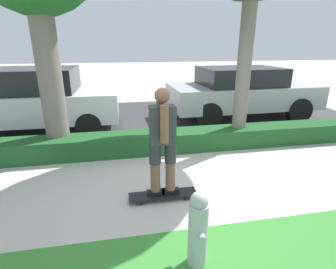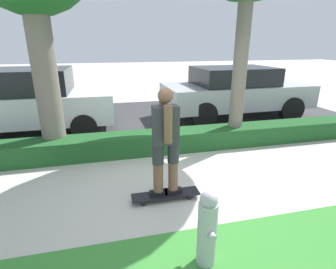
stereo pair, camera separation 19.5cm
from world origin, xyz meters
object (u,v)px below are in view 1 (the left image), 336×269
skater_person (163,141)px  parked_car_middle (242,91)px  parked_car_front (42,99)px  skateboard (163,195)px  fire_hydrant (198,229)px

skater_person → parked_car_middle: (3.14, 4.07, -0.11)m
parked_car_front → skateboard: bearing=-56.7°
skater_person → skateboard: bearing=-135.0°
skater_person → parked_car_front: skater_person is taller
parked_car_middle → fire_hydrant: bearing=-120.7°
skater_person → parked_car_middle: size_ratio=0.35×
parked_car_middle → skater_person: bearing=-129.0°
fire_hydrant → skateboard: bearing=96.4°
skater_person → parked_car_middle: 5.15m
parked_car_front → parked_car_middle: size_ratio=0.87×
parked_car_front → fire_hydrant: bearing=-62.2°
skater_person → fire_hydrant: 1.37m
skater_person → parked_car_middle: skater_person is taller
skateboard → skater_person: bearing=45.0°
fire_hydrant → parked_car_middle: bearing=60.7°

